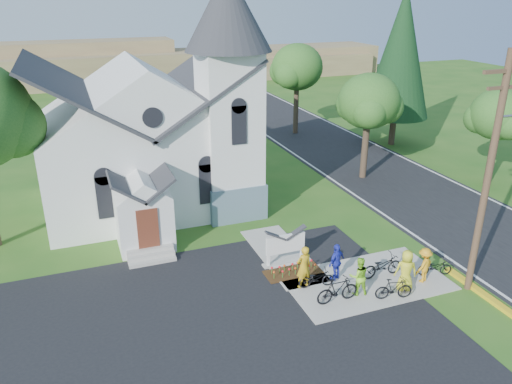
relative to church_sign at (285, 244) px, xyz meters
name	(u,v)px	position (x,y,z in m)	size (l,w,h in m)	color
ground	(342,294)	(1.20, -3.20, -1.03)	(120.00, 120.00, 0.00)	#275919
parking_lot	(191,366)	(-5.80, -5.20, -1.02)	(20.00, 16.00, 0.02)	black
road	(358,161)	(11.20, 11.80, -1.02)	(8.00, 90.00, 0.02)	black
sidewalk	(366,281)	(2.70, -2.70, -1.00)	(7.00, 4.00, 0.05)	#ABA59A
church	(151,118)	(-4.28, 9.28, 4.22)	(12.35, 12.00, 13.00)	white
church_sign	(285,244)	(0.00, 0.00, 0.00)	(2.20, 0.40, 1.70)	#ABA59A
flower_bed	(293,272)	(0.00, -0.90, -0.99)	(2.60, 1.10, 0.07)	#3B2410
utility_pole	(491,170)	(6.56, -4.70, 4.38)	(3.45, 0.28, 10.00)	#422F21
tree_road_near	(369,102)	(9.70, 8.80, 4.18)	(4.00, 4.00, 7.05)	#3B2820
tree_road_mid	(297,67)	(10.20, 20.80, 4.75)	(4.40, 4.40, 7.80)	#3B2820
tree_road_far	(499,115)	(16.70, 4.80, 3.61)	(3.60, 3.60, 6.30)	#3B2820
conifer	(401,53)	(16.20, 14.80, 6.36)	(5.20, 5.20, 12.40)	#3B2820
distant_hills	(162,65)	(4.56, 53.13, 1.15)	(61.00, 10.00, 5.60)	brown
cyclist_0	(304,267)	(-0.11, -2.14, -0.01)	(0.71, 0.46, 1.94)	#BF9416
bike_0	(316,278)	(0.42, -2.34, -0.56)	(0.55, 1.57, 0.83)	black
cyclist_1	(359,276)	(1.80, -3.43, -0.13)	(0.82, 0.64, 1.69)	#85D227
bike_1	(337,290)	(0.70, -3.65, -0.42)	(0.52, 1.85, 1.11)	black
cyclist_2	(336,262)	(1.51, -2.08, -0.12)	(1.01, 0.42, 1.72)	#2530BC
bike_2	(382,266)	(3.54, -2.60, -0.46)	(0.68, 1.96, 1.03)	black
cyclist_3	(424,265)	(4.98, -3.59, -0.18)	(1.03, 0.59, 1.59)	orange
bike_3	(394,289)	(2.98, -4.27, -0.50)	(0.44, 1.57, 0.95)	black
cyclist_4	(406,271)	(3.81, -3.87, -0.05)	(0.91, 0.59, 1.86)	gold
bike_4	(435,267)	(5.80, -3.35, -0.57)	(0.53, 1.53, 0.80)	black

